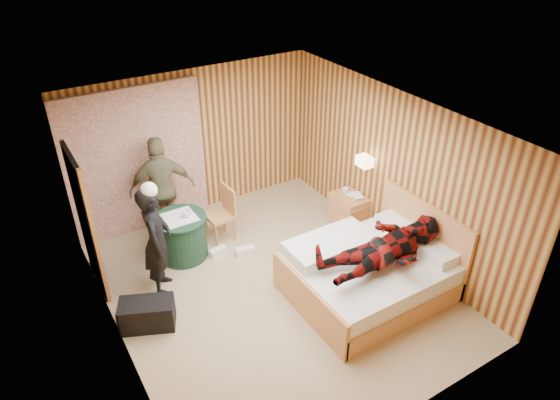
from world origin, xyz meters
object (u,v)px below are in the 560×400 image
man_at_table (162,188)px  man_on_bed (388,240)px  bed (370,272)px  nightstand (349,211)px  chair_far (166,207)px  woman_standing (157,241)px  duffel_bag (147,314)px  round_table (182,236)px  wall_lamp (365,161)px  chair_near (223,210)px

man_at_table → man_on_bed: 3.58m
bed → nightstand: 1.62m
bed → chair_far: bed is taller
chair_far → woman_standing: (-0.54, -1.19, 0.27)m
duffel_bag → round_table: bearing=74.5°
man_at_table → bed: bearing=136.9°
duffel_bag → bed: bearing=5.5°
nightstand → man_on_bed: size_ratio=0.34×
bed → nightstand: size_ratio=3.50×
man_on_bed → man_at_table: bearing=122.8°
bed → man_on_bed: man_on_bed is taller
chair_far → man_at_table: (-0.01, 0.03, 0.32)m
wall_lamp → chair_far: (-2.69, 1.54, -0.76)m
round_table → chair_near: bearing=8.2°
wall_lamp → nightstand: (-0.04, 0.22, -1.00)m
wall_lamp → round_table: 3.01m
chair_far → chair_near: chair_far is taller
round_table → bed: bearing=-47.9°
wall_lamp → nightstand: bearing=101.2°
bed → duffel_bag: size_ratio=3.06×
round_table → man_on_bed: 3.10m
chair_near → woman_standing: size_ratio=0.55×
round_table → duffel_bag: size_ratio=1.16×
nightstand → wall_lamp: bearing=-78.8°
nightstand → man_at_table: 3.04m
wall_lamp → chair_far: 3.19m
chair_far → duffel_bag: bearing=-108.5°
bed → man_on_bed: 0.71m
wall_lamp → round_table: wall_lamp is taller
bed → man_on_bed: (0.03, -0.23, 0.67)m
bed → woman_standing: 2.93m
man_at_table → woman_standing: bearing=78.9°
nightstand → duffel_bag: nightstand is taller
wall_lamp → nightstand: size_ratio=0.44×
chair_near → man_at_table: 1.00m
duffel_bag → woman_standing: size_ratio=0.42×
chair_far → bed: bearing=-45.5°
duffel_bag → man_at_table: man_at_table is taller
woman_standing → man_at_table: man_at_table is taller
bed → man_on_bed: size_ratio=1.18×
woman_standing → round_table: bearing=-20.6°
duffel_bag → nightstand: bearing=31.5°
chair_near → duffel_bag: 2.15m
woman_standing → man_on_bed: size_ratio=0.92×
round_table → chair_far: 0.66m
wall_lamp → chair_near: size_ratio=0.29×
woman_standing → man_at_table: (0.53, 1.22, 0.05)m
woman_standing → man_at_table: bearing=-0.3°
bed → woman_standing: woman_standing is taller
chair_near → bed: bearing=23.5°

